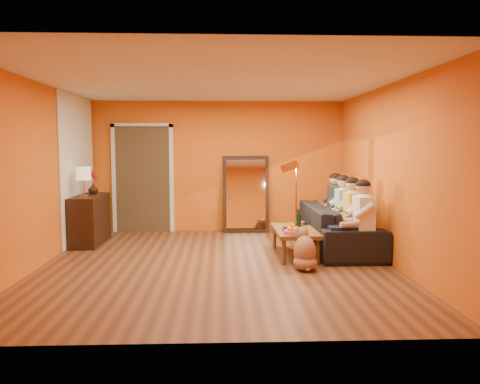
{
  "coord_description": "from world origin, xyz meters",
  "views": [
    {
      "loc": [
        0.07,
        -6.65,
        1.68
      ],
      "look_at": [
        0.35,
        0.5,
        1.0
      ],
      "focal_mm": 35.0,
      "sensor_mm": 36.0,
      "label": 1
    }
  ],
  "objects_px": {
    "floor_lamp": "(296,207)",
    "laptop": "(303,224)",
    "wine_bottle": "(299,220)",
    "sofa": "(337,227)",
    "sideboard": "(90,220)",
    "table_lamp": "(84,182)",
    "coffee_table": "(295,242)",
    "person_far_right": "(336,207)",
    "mirror_frame": "(246,194)",
    "person_far_left": "(364,221)",
    "tumbler": "(301,225)",
    "vase": "(93,189)",
    "dog": "(305,248)",
    "person_mid_right": "(344,211)",
    "person_mid_left": "(353,216)"
  },
  "relations": [
    {
      "from": "dog",
      "to": "person_mid_right",
      "type": "relative_size",
      "value": 0.49
    },
    {
      "from": "vase",
      "to": "tumbler",
      "type": "bearing_deg",
      "value": -18.59
    },
    {
      "from": "tumbler",
      "to": "sideboard",
      "type": "bearing_deg",
      "value": 165.09
    },
    {
      "from": "sofa",
      "to": "person_mid_right",
      "type": "xyz_separation_m",
      "value": [
        0.13,
        0.1,
        0.25
      ]
    },
    {
      "from": "coffee_table",
      "to": "vase",
      "type": "relative_size",
      "value": 6.41
    },
    {
      "from": "person_far_left",
      "to": "person_mid_right",
      "type": "height_order",
      "value": "same"
    },
    {
      "from": "sofa",
      "to": "vase",
      "type": "height_order",
      "value": "vase"
    },
    {
      "from": "table_lamp",
      "to": "person_far_right",
      "type": "relative_size",
      "value": 0.42
    },
    {
      "from": "person_far_right",
      "to": "person_far_left",
      "type": "bearing_deg",
      "value": -90.0
    },
    {
      "from": "person_mid_right",
      "to": "person_far_right",
      "type": "distance_m",
      "value": 0.55
    },
    {
      "from": "mirror_frame",
      "to": "sofa",
      "type": "height_order",
      "value": "mirror_frame"
    },
    {
      "from": "wine_bottle",
      "to": "sofa",
      "type": "bearing_deg",
      "value": 37.04
    },
    {
      "from": "person_far_right",
      "to": "vase",
      "type": "bearing_deg",
      "value": 177.96
    },
    {
      "from": "tumbler",
      "to": "vase",
      "type": "height_order",
      "value": "vase"
    },
    {
      "from": "person_mid_left",
      "to": "vase",
      "type": "height_order",
      "value": "person_mid_left"
    },
    {
      "from": "dog",
      "to": "sideboard",
      "type": "bearing_deg",
      "value": 145.24
    },
    {
      "from": "person_mid_left",
      "to": "tumbler",
      "type": "bearing_deg",
      "value": 175.97
    },
    {
      "from": "mirror_frame",
      "to": "table_lamp",
      "type": "bearing_deg",
      "value": -153.68
    },
    {
      "from": "mirror_frame",
      "to": "person_far_left",
      "type": "height_order",
      "value": "mirror_frame"
    },
    {
      "from": "person_far_right",
      "to": "tumbler",
      "type": "height_order",
      "value": "person_far_right"
    },
    {
      "from": "dog",
      "to": "vase",
      "type": "bearing_deg",
      "value": 142.15
    },
    {
      "from": "floor_lamp",
      "to": "laptop",
      "type": "relative_size",
      "value": 4.4
    },
    {
      "from": "person_far_right",
      "to": "laptop",
      "type": "relative_size",
      "value": 3.72
    },
    {
      "from": "mirror_frame",
      "to": "coffee_table",
      "type": "relative_size",
      "value": 1.25
    },
    {
      "from": "person_far_left",
      "to": "vase",
      "type": "xyz_separation_m",
      "value": [
        -4.37,
        1.81,
        0.34
      ]
    },
    {
      "from": "person_far_left",
      "to": "vase",
      "type": "height_order",
      "value": "person_far_left"
    },
    {
      "from": "sideboard",
      "to": "wine_bottle",
      "type": "xyz_separation_m",
      "value": [
        3.49,
        -1.12,
        0.15
      ]
    },
    {
      "from": "person_far_left",
      "to": "person_far_right",
      "type": "relative_size",
      "value": 1.0
    },
    {
      "from": "person_mid_left",
      "to": "wine_bottle",
      "type": "height_order",
      "value": "person_mid_left"
    },
    {
      "from": "person_mid_right",
      "to": "dog",
      "type": "bearing_deg",
      "value": -122.52
    },
    {
      "from": "table_lamp",
      "to": "vase",
      "type": "xyz_separation_m",
      "value": [
        0.0,
        0.55,
        -0.16
      ]
    },
    {
      "from": "floor_lamp",
      "to": "person_far_right",
      "type": "xyz_separation_m",
      "value": [
        0.84,
        0.77,
        -0.11
      ]
    },
    {
      "from": "person_far_right",
      "to": "vase",
      "type": "height_order",
      "value": "person_far_right"
    },
    {
      "from": "person_mid_left",
      "to": "laptop",
      "type": "height_order",
      "value": "person_mid_left"
    },
    {
      "from": "floor_lamp",
      "to": "sideboard",
      "type": "bearing_deg",
      "value": 176.45
    },
    {
      "from": "person_mid_right",
      "to": "person_mid_left",
      "type": "bearing_deg",
      "value": -90.0
    },
    {
      "from": "sofa",
      "to": "dog",
      "type": "bearing_deg",
      "value": 149.54
    },
    {
      "from": "person_far_left",
      "to": "wine_bottle",
      "type": "bearing_deg",
      "value": 153.5
    },
    {
      "from": "person_far_left",
      "to": "person_mid_left",
      "type": "bearing_deg",
      "value": 90.0
    },
    {
      "from": "laptop",
      "to": "person_mid_right",
      "type": "bearing_deg",
      "value": -11.45
    },
    {
      "from": "sideboard",
      "to": "person_mid_left",
      "type": "height_order",
      "value": "person_mid_left"
    },
    {
      "from": "sideboard",
      "to": "laptop",
      "type": "xyz_separation_m",
      "value": [
        3.62,
        -0.72,
        0.01
      ]
    },
    {
      "from": "mirror_frame",
      "to": "person_far_left",
      "type": "bearing_deg",
      "value": -59.06
    },
    {
      "from": "table_lamp",
      "to": "laptop",
      "type": "bearing_deg",
      "value": -6.59
    },
    {
      "from": "sofa",
      "to": "person_far_right",
      "type": "height_order",
      "value": "person_far_right"
    },
    {
      "from": "floor_lamp",
      "to": "person_far_right",
      "type": "relative_size",
      "value": 1.18
    },
    {
      "from": "sideboard",
      "to": "laptop",
      "type": "bearing_deg",
      "value": -11.22
    },
    {
      "from": "wine_bottle",
      "to": "table_lamp",
      "type": "bearing_deg",
      "value": 166.81
    },
    {
      "from": "person_far_right",
      "to": "table_lamp",
      "type": "bearing_deg",
      "value": -174.84
    },
    {
      "from": "coffee_table",
      "to": "wine_bottle",
      "type": "height_order",
      "value": "wine_bottle"
    }
  ]
}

